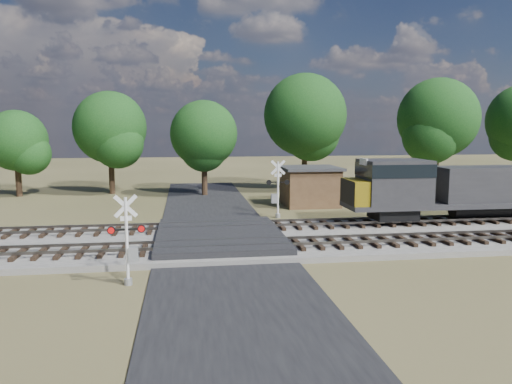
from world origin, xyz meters
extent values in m
plane|color=#444324|center=(0.00, 0.00, 0.00)|extent=(160.00, 160.00, 0.00)
cube|color=gray|center=(10.00, 0.50, 0.15)|extent=(140.00, 10.00, 0.30)
cube|color=black|center=(0.00, 0.00, 0.04)|extent=(7.00, 60.00, 0.08)
cube|color=#262628|center=(0.00, 0.50, 0.32)|extent=(7.00, 9.00, 0.62)
cube|color=black|center=(2.00, -2.00, 0.39)|extent=(44.00, 2.60, 0.18)
cube|color=#504B45|center=(10.00, -2.72, 0.55)|extent=(140.00, 0.08, 0.15)
cube|color=#504B45|center=(10.00, -1.28, 0.55)|extent=(140.00, 0.08, 0.15)
cube|color=black|center=(2.00, 3.00, 0.39)|extent=(44.00, 2.60, 0.18)
cube|color=#504B45|center=(10.00, 2.28, 0.55)|extent=(140.00, 0.08, 0.15)
cube|color=#504B45|center=(10.00, 3.72, 0.55)|extent=(140.00, 0.08, 0.15)
cylinder|color=silver|center=(-4.31, -6.56, 1.85)|extent=(0.13, 0.13, 3.70)
cylinder|color=gray|center=(-4.31, -6.56, 0.14)|extent=(0.33, 0.33, 0.28)
cube|color=silver|center=(-4.31, -6.56, 3.33)|extent=(0.96, 0.17, 0.97)
cube|color=silver|center=(-4.31, -6.56, 3.33)|extent=(0.96, 0.17, 0.97)
cube|color=silver|center=(-4.31, -6.56, 2.82)|extent=(0.46, 0.09, 0.20)
cube|color=black|center=(-4.31, -6.56, 2.36)|extent=(1.48, 0.26, 0.06)
cylinder|color=red|center=(-4.91, -6.65, 2.36)|extent=(0.34, 0.14, 0.33)
cylinder|color=red|center=(-3.71, -6.48, 2.36)|extent=(0.34, 0.14, 0.33)
cube|color=gray|center=(-4.08, -6.53, 1.30)|extent=(0.45, 0.33, 0.60)
cylinder|color=silver|center=(4.72, 7.62, 2.03)|extent=(0.14, 0.14, 4.06)
cylinder|color=gray|center=(4.72, 7.62, 0.15)|extent=(0.37, 0.37, 0.30)
cube|color=silver|center=(4.72, 7.62, 3.66)|extent=(1.06, 0.07, 1.06)
cube|color=silver|center=(4.72, 7.62, 3.66)|extent=(1.06, 0.07, 1.06)
cube|color=silver|center=(4.72, 7.62, 3.10)|extent=(0.51, 0.05, 0.22)
cube|color=black|center=(4.72, 7.62, 2.59)|extent=(1.63, 0.11, 0.06)
cylinder|color=red|center=(5.38, 7.60, 2.59)|extent=(0.37, 0.11, 0.37)
cylinder|color=red|center=(4.06, 7.64, 2.59)|extent=(0.37, 0.11, 0.37)
cube|color=gray|center=(4.46, 7.63, 1.42)|extent=(0.47, 0.32, 0.66)
cube|color=#4A3220|center=(8.45, 12.97, 1.50)|extent=(4.30, 4.30, 3.01)
cube|color=#303033|center=(8.45, 12.97, 3.12)|extent=(4.73, 4.73, 0.21)
cylinder|color=black|center=(-17.33, 21.98, 2.02)|extent=(0.56, 0.56, 4.04)
sphere|color=#123A13|center=(-17.33, 21.98, 5.25)|extent=(5.65, 5.65, 5.65)
cylinder|color=black|center=(-8.93, 22.73, 2.48)|extent=(0.56, 0.56, 4.96)
sphere|color=#123A13|center=(-8.93, 22.73, 6.45)|extent=(6.95, 6.95, 6.95)
cylinder|color=black|center=(-0.02, 20.09, 2.25)|extent=(0.56, 0.56, 4.50)
sphere|color=#123A13|center=(-0.02, 20.09, 5.85)|extent=(6.30, 6.30, 6.30)
cylinder|color=black|center=(10.15, 21.96, 2.95)|extent=(0.56, 0.56, 5.91)
sphere|color=#123A13|center=(10.15, 21.96, 7.68)|extent=(8.27, 8.27, 8.27)
cylinder|color=black|center=(23.04, 19.49, 2.83)|extent=(0.56, 0.56, 5.66)
sphere|color=#123A13|center=(23.04, 19.49, 7.35)|extent=(7.92, 7.92, 7.92)
camera|label=1|loc=(-1.91, -27.23, 6.58)|focal=35.00mm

